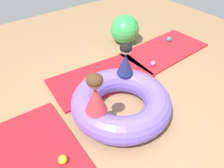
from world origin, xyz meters
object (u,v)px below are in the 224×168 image
at_px(exercise_ball_large, 125,29).
at_px(play_ball_pink, 153,63).
at_px(inflatable_cushion, 121,102).
at_px(play_ball_blue, 102,74).
at_px(play_ball_teal, 169,39).
at_px(play_ball_yellow, 63,160).
at_px(child_in_navy, 125,59).
at_px(play_ball_green, 87,80).
at_px(child_in_red, 95,94).

bearing_deg(exercise_ball_large, play_ball_pink, -100.61).
distance_m(inflatable_cushion, play_ball_blue, 0.83).
height_order(inflatable_cushion, play_ball_blue, inflatable_cushion).
xyz_separation_m(play_ball_teal, play_ball_yellow, (-3.01, -1.19, 0.01)).
distance_m(inflatable_cushion, child_in_navy, 0.59).
relative_size(play_ball_green, play_ball_pink, 0.88).
bearing_deg(play_ball_yellow, child_in_navy, 22.99).
bearing_deg(child_in_red, play_ball_teal, 58.48).
height_order(inflatable_cushion, play_ball_green, inflatable_cushion).
bearing_deg(inflatable_cushion, play_ball_yellow, -165.92).
height_order(inflatable_cushion, play_ball_teal, inflatable_cushion).
height_order(child_in_navy, play_ball_teal, child_in_navy).
relative_size(inflatable_cushion, play_ball_teal, 14.99).
height_order(play_ball_green, play_ball_teal, play_ball_teal).
xyz_separation_m(inflatable_cushion, play_ball_pink, (1.11, 0.51, -0.09)).
height_order(inflatable_cushion, exercise_ball_large, exercise_ball_large).
distance_m(play_ball_pink, play_ball_yellow, 2.25).
distance_m(child_in_navy, play_ball_blue, 0.70).
relative_size(inflatable_cushion, exercise_ball_large, 2.34).
distance_m(child_in_red, play_ball_yellow, 0.79).
bearing_deg(play_ball_pink, play_ball_yellow, -160.33).
xyz_separation_m(child_in_navy, play_ball_yellow, (-1.32, -0.56, -0.49)).
bearing_deg(play_ball_teal, inflatable_cushion, -154.82).
relative_size(play_ball_blue, exercise_ball_large, 0.12).
bearing_deg(exercise_ball_large, play_ball_blue, -145.60).
bearing_deg(child_in_navy, play_ball_blue, -148.18).
xyz_separation_m(play_ball_teal, exercise_ball_large, (-0.70, 0.56, 0.20)).
bearing_deg(child_in_red, exercise_ball_large, 78.22).
relative_size(play_ball_pink, play_ball_yellow, 0.91).
distance_m(inflatable_cushion, exercise_ball_large, 1.99).
bearing_deg(play_ball_yellow, exercise_ball_large, 37.32).
relative_size(play_ball_teal, play_ball_yellow, 0.89).
bearing_deg(play_ball_pink, child_in_red, -159.65).
height_order(child_in_red, play_ball_pink, child_in_red).
bearing_deg(play_ball_green, child_in_red, -114.30).
bearing_deg(exercise_ball_large, play_ball_teal, -38.84).
relative_size(play_ball_green, exercise_ball_large, 0.14).
bearing_deg(play_ball_pink, inflatable_cushion, -155.60).
bearing_deg(play_ball_pink, play_ball_blue, 162.14).
bearing_deg(exercise_ball_large, child_in_red, -137.74).
xyz_separation_m(play_ball_yellow, exercise_ball_large, (2.31, 1.76, 0.19)).
bearing_deg(play_ball_blue, play_ball_green, 176.85).
bearing_deg(play_ball_green, play_ball_pink, -14.36).
relative_size(child_in_navy, child_in_red, 0.91).
height_order(child_in_red, play_ball_green, child_in_red).
distance_m(play_ball_blue, exercise_ball_large, 1.30).
xyz_separation_m(play_ball_green, play_ball_yellow, (-0.97, -1.05, 0.01)).
bearing_deg(child_in_navy, play_ball_yellow, -42.89).
height_order(play_ball_green, play_ball_pink, play_ball_pink).
height_order(play_ball_green, exercise_ball_large, exercise_ball_large).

